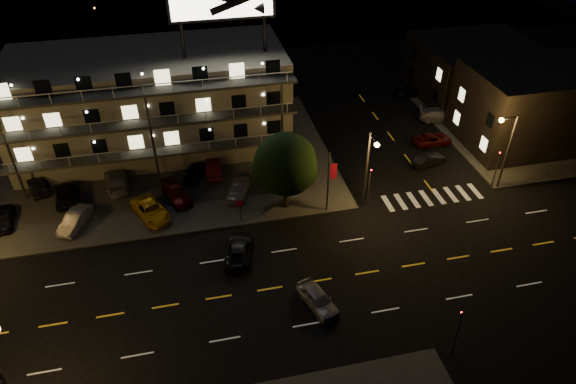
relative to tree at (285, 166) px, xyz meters
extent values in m
plane|color=black|center=(-1.38, -9.83, -4.62)|extent=(140.00, 140.00, 0.00)
cube|color=#32312F|center=(-15.38, 10.17, -4.55)|extent=(44.00, 24.00, 0.15)
cube|color=#32312F|center=(28.62, 10.17, -4.55)|extent=(16.00, 24.00, 0.15)
cube|color=gray|center=(-11.38, 14.17, 0.38)|extent=(28.00, 12.00, 10.00)
cube|color=gray|center=(-11.38, 14.17, 5.63)|extent=(28.00, 12.00, 0.50)
cube|color=#32312F|center=(-11.38, 7.27, -1.47)|extent=(28.00, 1.80, 0.25)
cube|color=#32312F|center=(-11.38, 7.27, 1.73)|extent=(28.00, 1.80, 0.25)
cube|color=#32312F|center=(-11.38, 7.27, 4.93)|extent=(28.00, 1.80, 0.25)
cylinder|color=black|center=(-7.38, 12.17, 7.63)|extent=(0.36, 0.36, 3.50)
cylinder|color=black|center=(0.62, 12.17, 7.63)|extent=(0.36, 0.36, 3.50)
cube|color=black|center=(28.62, 6.17, -0.37)|extent=(14.00, 10.00, 8.50)
cube|color=black|center=(28.62, 18.17, -1.12)|extent=(14.00, 12.00, 7.00)
cylinder|color=#2D2D30|center=(7.12, -1.53, -0.62)|extent=(0.20, 0.20, 8.00)
cylinder|color=#2D2D30|center=(7.12, -2.33, 3.18)|extent=(0.12, 1.80, 0.12)
sphere|color=#FFAA3F|center=(7.12, -3.13, 3.08)|extent=(0.44, 0.44, 0.44)
cylinder|color=#2D2D30|center=(21.12, -1.53, -0.62)|extent=(0.20, 0.20, 8.00)
cylinder|color=#2D2D30|center=(20.32, -1.53, 3.18)|extent=(1.80, 0.12, 0.12)
sphere|color=#FFAA3F|center=(19.52, -1.53, 3.08)|extent=(0.44, 0.44, 0.44)
cylinder|color=#2D2D30|center=(7.62, -1.33, -2.82)|extent=(0.14, 0.14, 3.60)
imported|color=black|center=(7.62, -1.33, -0.52)|extent=(0.20, 0.16, 1.00)
sphere|color=#FF0C0C|center=(7.62, -1.45, -0.62)|extent=(0.14, 0.14, 0.14)
cylinder|color=#2D2D30|center=(7.62, -18.33, -2.82)|extent=(0.14, 0.14, 3.60)
imported|color=black|center=(7.62, -18.33, -0.52)|extent=(0.20, 0.16, 1.00)
sphere|color=#FF0C0C|center=(7.62, -18.21, -0.62)|extent=(0.14, 0.14, 0.14)
cylinder|color=#2D2D30|center=(20.62, -1.33, -2.82)|extent=(0.14, 0.14, 3.60)
imported|color=black|center=(20.62, -1.33, -0.52)|extent=(0.16, 0.20, 1.00)
sphere|color=#FF0C0C|center=(20.50, -1.33, -0.62)|extent=(0.14, 0.14, 0.14)
cylinder|color=#2D2D30|center=(3.62, -1.43, -1.42)|extent=(0.16, 0.16, 6.40)
cube|color=#A50B24|center=(4.07, -1.43, -0.22)|extent=(0.60, 0.04, 1.60)
cylinder|color=#2D2D30|center=(-4.38, -1.23, -3.52)|extent=(0.08, 0.08, 2.20)
cylinder|color=#A50B24|center=(-4.38, -1.28, -2.47)|extent=(0.91, 0.04, 0.91)
cylinder|color=black|center=(0.05, -0.01, -3.15)|extent=(0.55, 0.55, 2.66)
sphere|color=black|center=(0.05, -0.01, 0.18)|extent=(5.76, 5.76, 5.76)
sphere|color=black|center=(-1.28, 0.43, -0.49)|extent=(3.55, 3.55, 3.55)
sphere|color=black|center=(1.27, -0.46, -0.27)|extent=(3.32, 3.32, 3.32)
imported|color=black|center=(-25.00, 2.82, -3.84)|extent=(1.78, 3.84, 1.27)
imported|color=gray|center=(-18.83, 1.21, -3.80)|extent=(2.94, 4.31, 1.35)
imported|color=gold|center=(-12.23, 1.18, -3.80)|extent=(4.06, 5.33, 1.35)
imported|color=#510D0B|center=(-9.83, 3.31, -3.84)|extent=(3.13, 4.73, 1.27)
imported|color=gray|center=(-4.00, 2.80, -3.76)|extent=(3.02, 4.52, 1.43)
imported|color=black|center=(-23.07, 7.62, -3.82)|extent=(2.73, 4.23, 1.32)
imported|color=black|center=(-19.97, 5.49, -3.84)|extent=(2.76, 4.84, 1.27)
imported|color=gray|center=(-15.51, 6.76, -3.71)|extent=(2.87, 5.53, 1.53)
imported|color=black|center=(-7.94, 6.63, -3.81)|extent=(2.73, 4.17, 1.32)
imported|color=#510D0B|center=(-5.95, 6.94, -3.76)|extent=(1.77, 4.43, 1.43)
imported|color=black|center=(16.28, 3.77, -4.02)|extent=(3.89, 2.11, 1.22)
imported|color=#510D0B|center=(18.45, 7.58, -4.01)|extent=(4.46, 2.07, 1.24)
imported|color=gray|center=(21.86, 12.26, -3.85)|extent=(5.73, 4.11, 1.54)
imported|color=black|center=(20.84, 19.37, -3.92)|extent=(4.20, 1.87, 1.40)
imported|color=gray|center=(-0.20, -12.25, -3.93)|extent=(2.83, 4.41, 1.40)
imported|color=black|center=(-5.14, -5.54, -3.98)|extent=(3.23, 5.05, 1.30)
camera|label=1|loc=(-8.03, -37.07, 25.18)|focal=32.00mm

